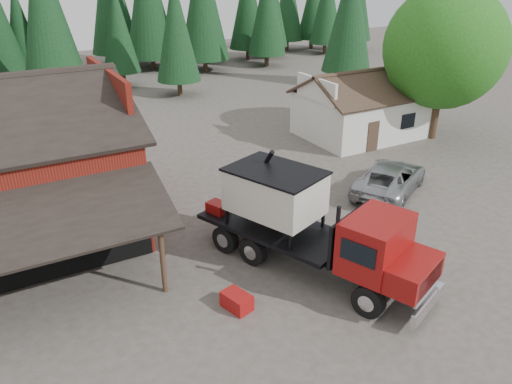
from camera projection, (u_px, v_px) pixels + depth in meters
ground at (318, 277)px, 19.79m from camera, size 120.00×120.00×0.00m
farmhouse at (361, 112)px, 35.12m from camera, size 8.60×6.42×4.65m
deciduous_tree at (445, 52)px, 32.71m from camera, size 8.00×8.00×10.20m
conifer_backdrop at (86, 78)px, 52.94m from camera, size 76.00×16.00×16.00m
near_pine_b at (176, 29)px, 43.64m from camera, size 3.96×3.96×10.40m
near_pine_c at (350, 12)px, 47.16m from camera, size 4.84×4.84×12.40m
near_pine_d at (45, 12)px, 41.72m from camera, size 5.28×5.28×13.40m
feed_truck at (310, 223)px, 19.49m from camera, size 6.11×10.25×4.50m
silver_car at (390, 178)px, 26.65m from camera, size 6.49×5.30×1.64m
equip_box at (237, 301)px, 17.92m from camera, size 0.97×1.25×0.60m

